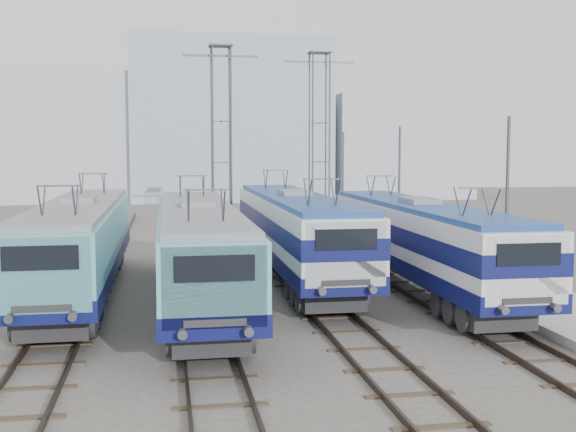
{
  "coord_description": "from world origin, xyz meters",
  "views": [
    {
      "loc": [
        -3.43,
        -21.96,
        5.87
      ],
      "look_at": [
        1.53,
        7.0,
        3.11
      ],
      "focal_mm": 45.0,
      "sensor_mm": 36.0,
      "label": 1
    }
  ],
  "objects_px": {
    "locomotive_center_right": "(295,227)",
    "mast_rear": "(343,183)",
    "mast_front": "(506,215)",
    "locomotive_far_left": "(80,240)",
    "mast_mid": "(399,194)",
    "locomotive_far_right": "(420,237)",
    "catenary_tower_east": "(319,136)",
    "safety_cone": "(564,300)",
    "locomotive_center_left": "(198,246)",
    "catenary_tower_west": "(221,136)"
  },
  "relations": [
    {
      "from": "catenary_tower_west",
      "to": "locomotive_center_left",
      "type": "bearing_deg",
      "value": -97.36
    },
    {
      "from": "locomotive_center_left",
      "to": "catenary_tower_west",
      "type": "xyz_separation_m",
      "value": [
        2.25,
        17.43,
        4.36
      ]
    },
    {
      "from": "catenary_tower_west",
      "to": "safety_cone",
      "type": "height_order",
      "value": "catenary_tower_west"
    },
    {
      "from": "catenary_tower_east",
      "to": "mast_front",
      "type": "distance_m",
      "value": 22.32
    },
    {
      "from": "locomotive_center_right",
      "to": "locomotive_far_right",
      "type": "xyz_separation_m",
      "value": [
        4.5,
        -3.66,
        -0.09
      ]
    },
    {
      "from": "locomotive_center_left",
      "to": "mast_front",
      "type": "xyz_separation_m",
      "value": [
        10.85,
        -2.57,
        1.22
      ]
    },
    {
      "from": "locomotive_center_left",
      "to": "mast_mid",
      "type": "xyz_separation_m",
      "value": [
        10.85,
        9.43,
        1.22
      ]
    },
    {
      "from": "mast_front",
      "to": "mast_rear",
      "type": "relative_size",
      "value": 1.0
    },
    {
      "from": "locomotive_far_right",
      "to": "mast_front",
      "type": "height_order",
      "value": "mast_front"
    },
    {
      "from": "mast_mid",
      "to": "locomotive_center_left",
      "type": "bearing_deg",
      "value": -139.02
    },
    {
      "from": "mast_front",
      "to": "safety_cone",
      "type": "height_order",
      "value": "mast_front"
    },
    {
      "from": "catenary_tower_west",
      "to": "locomotive_center_right",
      "type": "bearing_deg",
      "value": -79.92
    },
    {
      "from": "locomotive_far_left",
      "to": "mast_front",
      "type": "relative_size",
      "value": 2.63
    },
    {
      "from": "catenary_tower_west",
      "to": "mast_front",
      "type": "distance_m",
      "value": 22.0
    },
    {
      "from": "catenary_tower_west",
      "to": "mast_mid",
      "type": "distance_m",
      "value": 12.16
    },
    {
      "from": "mast_mid",
      "to": "catenary_tower_east",
      "type": "bearing_deg",
      "value": 101.86
    },
    {
      "from": "locomotive_center_left",
      "to": "catenary_tower_east",
      "type": "distance_m",
      "value": 21.75
    },
    {
      "from": "locomotive_center_right",
      "to": "mast_rear",
      "type": "bearing_deg",
      "value": 69.13
    },
    {
      "from": "locomotive_center_left",
      "to": "catenary_tower_east",
      "type": "bearing_deg",
      "value": 65.75
    },
    {
      "from": "catenary_tower_west",
      "to": "safety_cone",
      "type": "relative_size",
      "value": 19.87
    },
    {
      "from": "catenary_tower_east",
      "to": "mast_rear",
      "type": "distance_m",
      "value": 4.28
    },
    {
      "from": "mast_rear",
      "to": "locomotive_far_left",
      "type": "bearing_deg",
      "value": -128.93
    },
    {
      "from": "catenary_tower_east",
      "to": "mast_rear",
      "type": "bearing_deg",
      "value": 43.6
    },
    {
      "from": "locomotive_center_left",
      "to": "mast_rear",
      "type": "distance_m",
      "value": 24.05
    },
    {
      "from": "mast_mid",
      "to": "locomotive_center_right",
      "type": "bearing_deg",
      "value": -143.76
    },
    {
      "from": "locomotive_far_right",
      "to": "catenary_tower_east",
      "type": "height_order",
      "value": "catenary_tower_east"
    },
    {
      "from": "mast_front",
      "to": "catenary_tower_east",
      "type": "bearing_deg",
      "value": 95.45
    },
    {
      "from": "safety_cone",
      "to": "mast_front",
      "type": "bearing_deg",
      "value": 142.17
    },
    {
      "from": "mast_mid",
      "to": "locomotive_far_right",
      "type": "bearing_deg",
      "value": -102.54
    },
    {
      "from": "locomotive_center_right",
      "to": "mast_front",
      "type": "height_order",
      "value": "mast_front"
    },
    {
      "from": "locomotive_far_left",
      "to": "locomotive_center_left",
      "type": "relative_size",
      "value": 1.01
    },
    {
      "from": "mast_mid",
      "to": "mast_rear",
      "type": "height_order",
      "value": "same"
    },
    {
      "from": "mast_front",
      "to": "mast_rear",
      "type": "bearing_deg",
      "value": 90.0
    },
    {
      "from": "locomotive_center_left",
      "to": "catenary_tower_east",
      "type": "relative_size",
      "value": 1.52
    },
    {
      "from": "catenary_tower_west",
      "to": "mast_mid",
      "type": "height_order",
      "value": "catenary_tower_west"
    },
    {
      "from": "locomotive_far_left",
      "to": "catenary_tower_west",
      "type": "height_order",
      "value": "catenary_tower_west"
    },
    {
      "from": "safety_cone",
      "to": "catenary_tower_east",
      "type": "bearing_deg",
      "value": 99.04
    },
    {
      "from": "locomotive_center_left",
      "to": "mast_front",
      "type": "bearing_deg",
      "value": -13.34
    },
    {
      "from": "mast_front",
      "to": "locomotive_center_left",
      "type": "bearing_deg",
      "value": 166.66
    },
    {
      "from": "locomotive_center_right",
      "to": "mast_front",
      "type": "distance_m",
      "value": 9.77
    },
    {
      "from": "catenary_tower_west",
      "to": "mast_rear",
      "type": "xyz_separation_m",
      "value": [
        8.6,
        4.0,
        -3.14
      ]
    },
    {
      "from": "locomotive_far_left",
      "to": "locomotive_far_right",
      "type": "distance_m",
      "value": 13.56
    },
    {
      "from": "locomotive_far_left",
      "to": "mast_rear",
      "type": "xyz_separation_m",
      "value": [
        15.35,
        19.0,
        1.21
      ]
    },
    {
      "from": "catenary_tower_west",
      "to": "mast_rear",
      "type": "relative_size",
      "value": 1.71
    },
    {
      "from": "mast_mid",
      "to": "mast_rear",
      "type": "xyz_separation_m",
      "value": [
        0.0,
        12.0,
        0.0
      ]
    },
    {
      "from": "locomotive_far_left",
      "to": "locomotive_far_right",
      "type": "relative_size",
      "value": 1.03
    },
    {
      "from": "mast_front",
      "to": "safety_cone",
      "type": "bearing_deg",
      "value": -37.83
    },
    {
      "from": "mast_front",
      "to": "mast_rear",
      "type": "height_order",
      "value": "same"
    },
    {
      "from": "safety_cone",
      "to": "mast_mid",
      "type": "bearing_deg",
      "value": 96.88
    },
    {
      "from": "mast_rear",
      "to": "safety_cone",
      "type": "relative_size",
      "value": 11.59
    }
  ]
}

